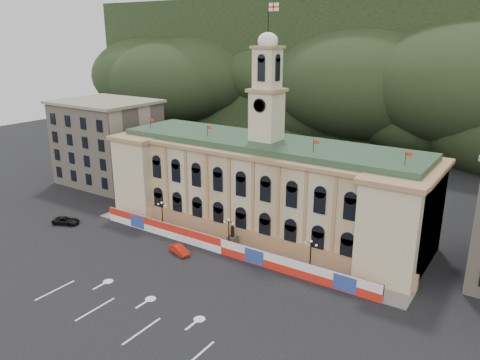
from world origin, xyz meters
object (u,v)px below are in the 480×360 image
Objects in this scene: lamp_center at (229,231)px; red_sedan at (179,250)px; statue at (232,240)px; black_suv at (66,221)px.

red_sedan is at bearing -134.16° from lamp_center.
lamp_center reaches higher than statue.
statue is 31.28m from black_suv.
lamp_center is 8.16m from red_sedan.
lamp_center is 0.99× the size of black_suv.
red_sedan is (-5.43, -5.59, -2.41)m from lamp_center.
lamp_center is at bearing -98.50° from black_suv.
lamp_center reaches higher than red_sedan.
lamp_center is 31.10m from black_suv.
statue is 0.87× the size of red_sedan.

